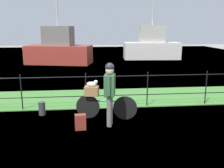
{
  "coord_description": "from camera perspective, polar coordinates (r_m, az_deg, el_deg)",
  "views": [
    {
      "loc": [
        -0.92,
        -5.82,
        2.57
      ],
      "look_at": [
        -0.21,
        1.34,
        0.9
      ],
      "focal_mm": 39.57,
      "sensor_mm": 36.0,
      "label": 1
    }
  ],
  "objects": [
    {
      "name": "bicycle_main",
      "position": [
        7.04,
        -1.47,
        -5.25
      ],
      "size": [
        1.72,
        0.4,
        0.68
      ],
      "color": "black",
      "rests_on": "ground"
    },
    {
      "name": "cyclist_person",
      "position": [
        6.41,
        -0.53,
        -1.09
      ],
      "size": [
        0.34,
        0.53,
        1.68
      ],
      "color": "slate",
      "rests_on": "ground"
    },
    {
      "name": "iron_fence",
      "position": [
        7.94,
        1.17,
        -0.77
      ],
      "size": [
        18.04,
        0.04,
        1.15
      ],
      "color": "black",
      "rests_on": "ground"
    },
    {
      "name": "wooden_crate",
      "position": [
        6.97,
        -4.72,
        -1.59
      ],
      "size": [
        0.43,
        0.34,
        0.27
      ],
      "primitive_type": "cube",
      "rotation": [
        0.0,
        0.0,
        -0.2
      ],
      "color": "olive",
      "rests_on": "bicycle_main"
    },
    {
      "name": "mooring_bollard",
      "position": [
        7.67,
        -15.87,
        -5.47
      ],
      "size": [
        0.2,
        0.2,
        0.4
      ],
      "primitive_type": "cylinder",
      "color": "#38383D",
      "rests_on": "ground"
    },
    {
      "name": "moored_boat_near",
      "position": [
        17.96,
        -12.17,
        7.66
      ],
      "size": [
        4.79,
        2.85,
        4.21
      ],
      "color": "#9E3328",
      "rests_on": "ground"
    },
    {
      "name": "moored_boat_mid",
      "position": [
        20.51,
        9.14,
        8.53
      ],
      "size": [
        4.57,
        1.99,
        4.31
      ],
      "color": "silver",
      "rests_on": "ground"
    },
    {
      "name": "harbor_water",
      "position": [
        17.95,
        -2.66,
        4.85
      ],
      "size": [
        30.0,
        30.0,
        0.0
      ],
      "primitive_type": "plane",
      "color": "slate",
      "rests_on": "ground"
    },
    {
      "name": "grass_strip",
      "position": [
        9.17,
        0.34,
        -3.1
      ],
      "size": [
        27.0,
        2.4,
        0.03
      ],
      "primitive_type": "cube",
      "color": "#478438",
      "rests_on": "ground"
    },
    {
      "name": "ground_plane",
      "position": [
        6.43,
        3.1,
        -10.51
      ],
      "size": [
        60.0,
        60.0,
        0.0
      ],
      "primitive_type": "plane",
      "color": "gray"
    },
    {
      "name": "backpack_on_paving",
      "position": [
        6.42,
        -7.3,
        -8.7
      ],
      "size": [
        0.29,
        0.2,
        0.4
      ],
      "primitive_type": "cube",
      "rotation": [
        0.0,
        0.0,
        0.08
      ],
      "color": "maroon",
      "rests_on": "ground"
    },
    {
      "name": "terrier_dog",
      "position": [
        6.91,
        -4.55,
        0.09
      ],
      "size": [
        0.32,
        0.19,
        0.18
      ],
      "color": "silver",
      "rests_on": "wooden_crate"
    }
  ]
}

